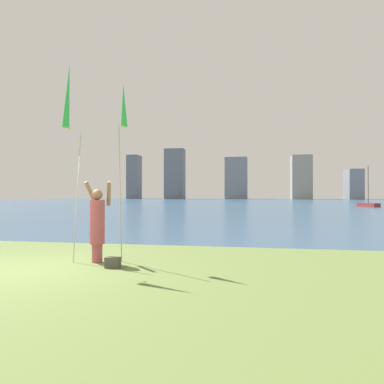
{
  "coord_description": "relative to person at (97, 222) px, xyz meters",
  "views": [
    {
      "loc": [
        4.77,
        -6.62,
        1.58
      ],
      "look_at": [
        0.88,
        14.81,
        1.7
      ],
      "focal_mm": 33.29,
      "sensor_mm": 36.0,
      "label": 1
    }
  ],
  "objects": [
    {
      "name": "skyline_tower_1",
      "position": [
        -21.86,
        102.19,
        6.99
      ],
      "size": [
        6.14,
        4.02,
        15.83
      ],
      "color": "slate",
      "rests_on": "ground"
    },
    {
      "name": "ground",
      "position": [
        -1.13,
        49.84,
        -0.99
      ],
      "size": [
        120.0,
        138.0,
        0.12
      ],
      "color": "#5B7038"
    },
    {
      "name": "kite_flag_right",
      "position": [
        0.54,
        0.25,
        2.62
      ],
      "size": [
        0.16,
        0.42,
        4.19
      ],
      "color": "#B2B2B7",
      "rests_on": "ground"
    },
    {
      "name": "skyline_tower_4",
      "position": [
        31.4,
        102.13,
        3.41
      ],
      "size": [
        4.0,
        7.73,
        8.68
      ],
      "color": "gray",
      "rests_on": "ground"
    },
    {
      "name": "skyline_tower_3",
      "position": [
        16.95,
        104.29,
        5.66
      ],
      "size": [
        5.82,
        7.74,
        13.17
      ],
      "color": "gray",
      "rests_on": "ground"
    },
    {
      "name": "kite_flag_left",
      "position": [
        -0.54,
        -0.36,
        2.76
      ],
      "size": [
        0.16,
        0.79,
        4.52
      ],
      "color": "#B2B2B7",
      "rests_on": "ground"
    },
    {
      "name": "bag",
      "position": [
        0.61,
        -0.54,
        -0.81
      ],
      "size": [
        0.32,
        0.16,
        0.23
      ],
      "color": "#4C4742",
      "rests_on": "ground"
    },
    {
      "name": "skyline_tower_0",
      "position": [
        -37.07,
        106.95,
        6.39
      ],
      "size": [
        3.78,
        5.25,
        14.63
      ],
      "color": "slate",
      "rests_on": "ground"
    },
    {
      "name": "sailboat_5",
      "position": [
        17.11,
        38.93,
        -0.63
      ],
      "size": [
        2.19,
        2.98,
        5.05
      ],
      "color": "maroon",
      "rests_on": "ground"
    },
    {
      "name": "skyline_tower_2",
      "position": [
        -2.74,
        107.52,
        5.68
      ],
      "size": [
        6.97,
        7.29,
        13.21
      ],
      "color": "gray",
      "rests_on": "ground"
    },
    {
      "name": "person",
      "position": [
        0.0,
        0.0,
        0.0
      ],
      "size": [
        0.69,
        0.51,
        1.89
      ],
      "rotation": [
        0.0,
        0.0,
        -0.24
      ],
      "color": "#B24C59",
      "rests_on": "ground"
    }
  ]
}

